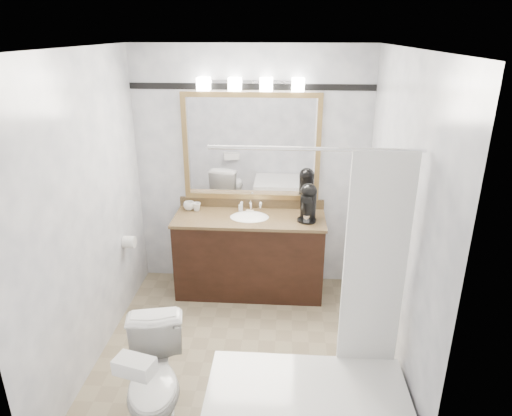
# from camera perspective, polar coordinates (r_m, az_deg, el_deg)

# --- Properties ---
(room) EXTENTS (2.42, 2.62, 2.52)m
(room) POSITION_cam_1_polar(r_m,az_deg,el_deg) (3.52, -2.22, -1.43)
(room) COLOR gray
(room) RESTS_ON ground
(vanity) EXTENTS (1.53, 0.58, 0.97)m
(vanity) POSITION_cam_1_polar(r_m,az_deg,el_deg) (4.78, -0.80, -5.63)
(vanity) COLOR black
(vanity) RESTS_ON ground
(mirror) EXTENTS (1.40, 0.04, 1.10)m
(mirror) POSITION_cam_1_polar(r_m,az_deg,el_deg) (4.66, -0.60, 7.56)
(mirror) COLOR #9C7B46
(mirror) RESTS_ON room
(vanity_light_bar) EXTENTS (1.02, 0.14, 0.12)m
(vanity_light_bar) POSITION_cam_1_polar(r_m,az_deg,el_deg) (4.49, -0.69, 15.26)
(vanity_light_bar) COLOR silver
(vanity_light_bar) RESTS_ON room
(accent_stripe) EXTENTS (2.40, 0.01, 0.06)m
(accent_stripe) POSITION_cam_1_polar(r_m,az_deg,el_deg) (4.56, -0.62, 14.93)
(accent_stripe) COLOR black
(accent_stripe) RESTS_ON room
(bathtub) EXTENTS (1.30, 0.75, 1.96)m
(bathtub) POSITION_cam_1_polar(r_m,az_deg,el_deg) (3.30, 6.73, -23.79)
(bathtub) COLOR white
(bathtub) RESTS_ON ground
(tp_roll) EXTENTS (0.11, 0.12, 0.12)m
(tp_roll) POSITION_cam_1_polar(r_m,az_deg,el_deg) (4.59, -15.57, -4.11)
(tp_roll) COLOR white
(tp_roll) RESTS_ON room
(toilet) EXTENTS (0.54, 0.77, 0.72)m
(toilet) POSITION_cam_1_polar(r_m,az_deg,el_deg) (3.43, -12.46, -20.37)
(toilet) COLOR white
(toilet) RESTS_ON ground
(tissue_box) EXTENTS (0.26, 0.19, 0.10)m
(tissue_box) POSITION_cam_1_polar(r_m,az_deg,el_deg) (2.93, -14.93, -18.56)
(tissue_box) COLOR white
(tissue_box) RESTS_ON toilet
(coffee_maker) EXTENTS (0.19, 0.24, 0.37)m
(coffee_maker) POSITION_cam_1_polar(r_m,az_deg,el_deg) (4.52, 6.55, 0.85)
(coffee_maker) COLOR black
(coffee_maker) RESTS_ON vanity
(cup_left) EXTENTS (0.14, 0.14, 0.09)m
(cup_left) POSITION_cam_1_polar(r_m,az_deg,el_deg) (4.82, -8.36, 0.27)
(cup_left) COLOR white
(cup_left) RESTS_ON vanity
(cup_right) EXTENTS (0.11, 0.11, 0.08)m
(cup_right) POSITION_cam_1_polar(r_m,az_deg,el_deg) (4.80, -7.45, 0.16)
(cup_right) COLOR white
(cup_right) RESTS_ON vanity
(soap_bottle_a) EXTENTS (0.05, 0.05, 0.09)m
(soap_bottle_a) POSITION_cam_1_polar(r_m,az_deg,el_deg) (4.75, -1.93, 0.20)
(soap_bottle_a) COLOR white
(soap_bottle_a) RESTS_ON vanity
(soap_bar) EXTENTS (0.08, 0.06, 0.02)m
(soap_bar) POSITION_cam_1_polar(r_m,az_deg,el_deg) (4.71, -0.81, -0.43)
(soap_bar) COLOR beige
(soap_bar) RESTS_ON vanity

